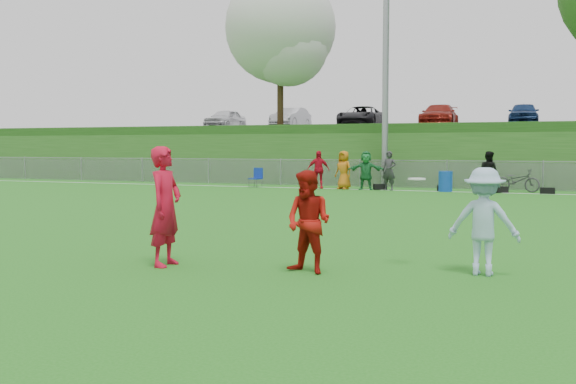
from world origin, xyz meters
The scene contains 17 objects.
ground centered at (0.00, 0.00, 0.00)m, with size 120.00×120.00×0.00m, color #1B6A16.
sideline_far centered at (0.00, 18.00, 0.01)m, with size 60.00×0.10×0.01m, color white.
fence centered at (0.00, 20.00, 0.65)m, with size 58.00×0.06×1.30m.
light_pole centered at (-3.00, 20.80, 6.71)m, with size 1.20×0.40×12.15m.
berm centered at (0.00, 31.00, 1.50)m, with size 120.00×18.00×3.00m, color #1C4914.
parking_lot centered at (0.00, 33.00, 3.05)m, with size 120.00×12.00×0.10m, color black.
tree_white_flowering centered at (-9.84, 24.92, 8.32)m, with size 6.30×6.30×8.78m.
car_row centered at (-1.17, 32.00, 3.82)m, with size 32.04×5.18×1.44m.
spectator_row centered at (-2.55, 18.00, 0.85)m, with size 8.35×0.95×1.69m.
gear_bags centered at (1.02, 18.10, 0.13)m, with size 7.35×0.54×0.26m.
player_red_left centered at (-1.82, -0.61, 0.95)m, with size 0.69×0.45×1.89m, color red.
player_red_center centered at (0.48, -0.36, 0.77)m, with size 0.75×0.58×1.54m, color #A4110B.
player_blue centered at (2.93, 0.43, 0.79)m, with size 1.02×0.59×1.58m, color #9BBBD7.
frisbee centered at (1.90, 0.66, 1.39)m, with size 0.27×0.27×0.03m.
recycling_bin centered at (0.18, 18.06, 0.43)m, with size 0.57×0.57×0.86m, color #0F41AC.
camp_chair centered at (-8.42, 17.89, 0.26)m, with size 0.58×0.59×0.89m.
bicycle centered at (3.00, 18.90, 0.48)m, with size 0.64×1.82×0.96m, color #323235.
Camera 1 is at (3.58, -9.32, 1.89)m, focal length 40.00 mm.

